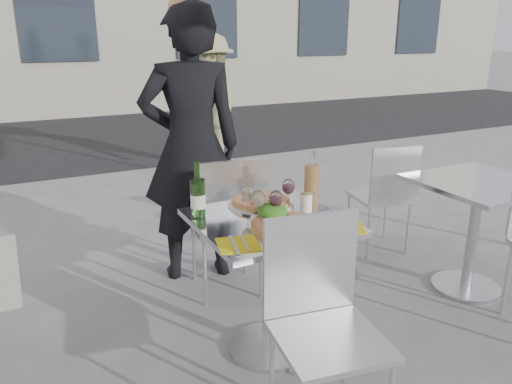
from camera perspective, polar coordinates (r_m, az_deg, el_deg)
name	(u,v)px	position (r m, az deg, el deg)	size (l,w,h in m)	color
ground	(268,348)	(2.84, 1.42, -17.41)	(80.00, 80.00, 0.00)	slate
street_asphalt	(84,136)	(8.77, -19.06, 6.06)	(24.00, 5.00, 0.00)	black
main_table	(269,258)	(2.57, 1.51, -7.54)	(0.72, 0.72, 0.75)	#B7BABF
side_table_right	(476,213)	(3.49, 23.84, -2.16)	(0.72, 0.72, 0.75)	#B7BABF
chair_far	(229,216)	(3.10, -3.08, -2.73)	(0.49, 0.50, 0.93)	silver
chair_near	(320,309)	(2.13, 7.36, -13.10)	(0.48, 0.49, 0.93)	silver
side_chair_rfar	(386,190)	(3.86, 14.66, 0.23)	(0.46, 0.47, 0.86)	silver
woman_diner	(191,147)	(3.33, -7.40, 5.14)	(0.67, 0.44, 1.83)	black
pedestrian_b	(211,103)	(6.15, -5.22, 10.08)	(1.06, 0.61, 1.64)	#989162
pizza_near	(288,225)	(2.39, 3.66, -3.82)	(0.36, 0.36, 0.02)	tan
pizza_far	(261,202)	(2.69, 0.54, -1.16)	(0.36, 0.36, 0.03)	white
salad_plate	(273,213)	(2.47, 1.90, -2.38)	(0.22, 0.22, 0.09)	white
wine_bottle	(198,196)	(2.48, -6.66, -0.49)	(0.07, 0.08, 0.29)	#2D5A21
carafe	(311,183)	(2.68, 6.36, 1.00)	(0.08, 0.08, 0.29)	tan
sugar_shaker	(306,201)	(2.61, 5.72, -1.00)	(0.06, 0.06, 0.11)	white
wineglass_white_a	(259,199)	(2.44, 0.29, -0.83)	(0.07, 0.07, 0.16)	white
wineglass_white_b	(248,195)	(2.51, -0.95, -0.31)	(0.07, 0.07, 0.16)	white
wineglass_red_a	(276,200)	(2.44, 2.30, -0.88)	(0.07, 0.07, 0.16)	white
wineglass_red_b	(288,188)	(2.63, 3.72, 0.50)	(0.07, 0.07, 0.16)	white
napkin_left	(238,244)	(2.20, -2.06, -5.98)	(0.22, 0.22, 0.01)	yellow
napkin_right	(344,227)	(2.42, 10.07, -3.93)	(0.24, 0.24, 0.01)	yellow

